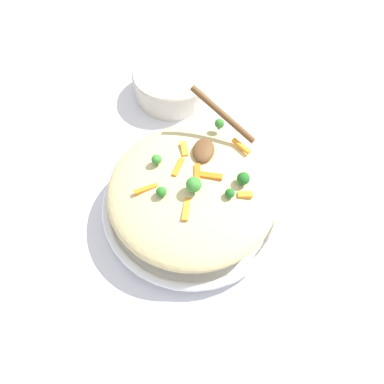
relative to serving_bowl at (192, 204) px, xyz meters
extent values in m
plane|color=silver|center=(0.00, 0.00, -0.02)|extent=(2.40, 2.40, 0.00)
cylinder|color=silver|center=(0.00, 0.00, -0.01)|extent=(0.32, 0.32, 0.02)
torus|color=silver|center=(0.00, 0.00, 0.01)|extent=(0.35, 0.35, 0.02)
torus|color=black|center=(0.00, 0.00, 0.01)|extent=(0.34, 0.34, 0.00)
ellipsoid|color=#DBC689|center=(0.00, 0.00, 0.05)|extent=(0.32, 0.31, 0.08)
cube|color=orange|center=(0.01, -0.03, 0.09)|extent=(0.01, 0.04, 0.01)
cube|color=orange|center=(0.02, 0.03, 0.09)|extent=(0.04, 0.02, 0.01)
cube|color=orange|center=(-0.03, 0.08, 0.09)|extent=(0.03, 0.04, 0.01)
cube|color=orange|center=(0.09, -0.08, 0.09)|extent=(0.03, 0.04, 0.01)
cube|color=orange|center=(-0.06, 0.00, 0.09)|extent=(0.04, 0.01, 0.01)
cube|color=orange|center=(-0.01, -0.09, 0.09)|extent=(0.01, 0.03, 0.01)
cube|color=orange|center=(0.06, 0.03, 0.09)|extent=(0.03, 0.02, 0.01)
cube|color=orange|center=(0.01, -0.01, 0.09)|extent=(0.04, 0.02, 0.01)
cube|color=orange|center=(0.05, -0.02, 0.09)|extent=(0.03, 0.03, 0.01)
cylinder|color=#205B1C|center=(0.01, -0.09, 0.09)|extent=(0.01, 0.01, 0.01)
sphere|color=#236B23|center=(0.01, -0.09, 0.10)|extent=(0.02, 0.02, 0.02)
cylinder|color=#377928|center=(-0.02, -0.01, 0.09)|extent=(0.01, 0.01, 0.01)
sphere|color=#3D8E33|center=(-0.02, -0.01, 0.11)|extent=(0.03, 0.03, 0.03)
cylinder|color=#377928|center=(0.13, -0.03, 0.09)|extent=(0.01, 0.01, 0.01)
sphere|color=#3D8E33|center=(0.13, -0.03, 0.10)|extent=(0.02, 0.02, 0.02)
cylinder|color=#377928|center=(0.03, 0.07, 0.09)|extent=(0.01, 0.01, 0.01)
sphere|color=#3D8E33|center=(0.03, 0.07, 0.10)|extent=(0.02, 0.02, 0.02)
cylinder|color=#205B1C|center=(-0.02, -0.07, 0.09)|extent=(0.01, 0.01, 0.01)
sphere|color=#236B23|center=(-0.02, -0.07, 0.10)|extent=(0.02, 0.02, 0.02)
cylinder|color=#296820|center=(-0.04, 0.05, 0.09)|extent=(0.01, 0.01, 0.00)
sphere|color=#2D7A28|center=(-0.04, 0.05, 0.10)|extent=(0.02, 0.02, 0.02)
ellipsoid|color=brown|center=(0.06, -0.01, 0.09)|extent=(0.06, 0.04, 0.02)
cylinder|color=brown|center=(0.13, -0.04, 0.13)|extent=(0.07, 0.13, 0.08)
cylinder|color=beige|center=(0.31, 0.10, 0.02)|extent=(0.18, 0.18, 0.07)
torus|color=beige|center=(0.31, 0.10, 0.04)|extent=(0.19, 0.19, 0.01)
camera|label=1|loc=(-0.33, -0.05, 0.60)|focal=32.53mm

